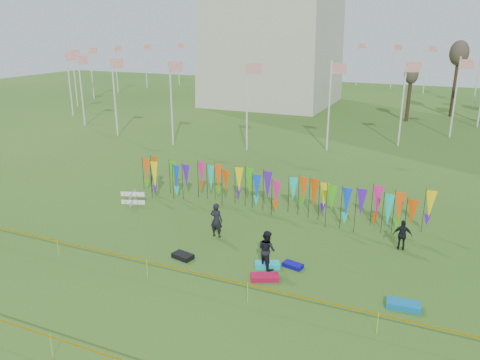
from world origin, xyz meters
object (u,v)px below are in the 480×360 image
at_px(person_left, 216,220).
at_px(person_right, 402,235).
at_px(person_mid, 267,250).
at_px(box_kite, 133,198).
at_px(kite_bag_red, 265,277).
at_px(kite_bag_black, 183,256).
at_px(kite_bag_blue, 293,265).
at_px(kite_bag_teal, 403,305).
at_px(kite_bag_turquoise, 267,265).

xyz_separation_m(person_left, person_right, (9.25, 2.36, -0.16)).
xyz_separation_m(person_left, person_mid, (3.66, -2.14, -0.02)).
height_order(box_kite, kite_bag_red, box_kite).
bearing_deg(kite_bag_black, kite_bag_blue, 14.08).
relative_size(person_right, kite_bag_red, 1.27).
bearing_deg(kite_bag_blue, kite_bag_red, -116.94).
bearing_deg(box_kite, person_mid, -21.93).
bearing_deg(person_right, person_mid, 31.95).
relative_size(person_left, kite_bag_black, 1.89).
relative_size(person_mid, kite_bag_black, 1.85).
bearing_deg(kite_bag_teal, person_left, 162.96).
distance_m(person_mid, kite_bag_red, 1.37).
height_order(person_right, kite_bag_blue, person_right).
bearing_deg(person_right, kite_bag_teal, 89.54).
distance_m(kite_bag_turquoise, kite_bag_teal, 6.24).
distance_m(kite_bag_red, kite_bag_black, 4.38).
bearing_deg(box_kite, kite_bag_blue, -17.62).
bearing_deg(person_left, person_right, -164.24).
xyz_separation_m(kite_bag_turquoise, kite_bag_black, (-4.09, -0.81, 0.00)).
bearing_deg(kite_bag_turquoise, kite_bag_blue, 24.23).
bearing_deg(kite_bag_blue, box_kite, 162.38).
xyz_separation_m(person_mid, kite_bag_teal, (6.19, -0.88, -0.81)).
bearing_deg(person_mid, box_kite, 8.63).
relative_size(person_mid, kite_bag_red, 1.50).
distance_m(person_mid, kite_bag_black, 4.22).
height_order(person_left, kite_bag_red, person_left).
distance_m(person_left, kite_bag_teal, 10.34).
bearing_deg(kite_bag_red, kite_bag_teal, 1.67).
distance_m(person_left, person_right, 9.54).
height_order(person_mid, person_right, person_mid).
bearing_deg(kite_bag_turquoise, person_left, 150.51).
distance_m(box_kite, kite_bag_turquoise, 11.47).
relative_size(person_right, kite_bag_turquoise, 1.38).
height_order(person_right, kite_bag_turquoise, person_right).
bearing_deg(kite_bag_teal, kite_bag_black, 179.28).
xyz_separation_m(person_right, kite_bag_black, (-9.65, -5.25, -0.68)).
xyz_separation_m(box_kite, kite_bag_black, (6.57, -5.03, -0.32)).
bearing_deg(person_left, kite_bag_teal, 164.41).
bearing_deg(kite_bag_turquoise, person_mid, -111.36).
distance_m(person_left, kite_bag_turquoise, 4.32).
bearing_deg(box_kite, kite_bag_black, -37.46).
distance_m(kite_bag_red, kite_bag_teal, 5.89).
relative_size(box_kite, kite_bag_red, 0.69).
bearing_deg(person_right, person_left, 7.38).
relative_size(box_kite, person_left, 0.45).
bearing_deg(person_left, kite_bag_blue, 163.03).
height_order(box_kite, kite_bag_black, box_kite).
distance_m(box_kite, kite_bag_blue, 12.33).
height_order(person_mid, kite_bag_teal, person_mid).
distance_m(box_kite, kite_bag_black, 8.28).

